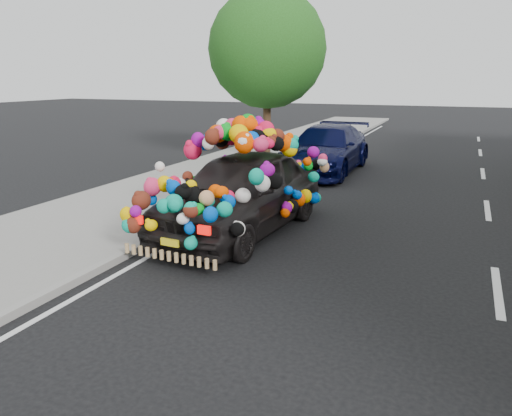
{
  "coord_description": "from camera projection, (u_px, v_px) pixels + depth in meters",
  "views": [
    {
      "loc": [
        2.92,
        -7.66,
        3.07
      ],
      "look_at": [
        -0.26,
        -0.04,
        0.89
      ],
      "focal_mm": 35.0,
      "sensor_mm": 36.0,
      "label": 1
    }
  ],
  "objects": [
    {
      "name": "navy_sedan",
      "position": [
        326.0,
        149.0,
        16.43
      ],
      "size": [
        2.17,
        5.23,
        1.51
      ],
      "primitive_type": "imported",
      "rotation": [
        0.0,
        0.0,
        -0.01
      ],
      "color": "black",
      "rests_on": "ground"
    },
    {
      "name": "ground",
      "position": [
        270.0,
        258.0,
        8.7
      ],
      "size": [
        100.0,
        100.0,
        0.0
      ],
      "primitive_type": "plane",
      "color": "black",
      "rests_on": "ground"
    },
    {
      "name": "lane_markings",
      "position": [
        498.0,
        291.0,
        7.36
      ],
      "size": [
        6.0,
        50.0,
        0.01
      ],
      "primitive_type": null,
      "color": "silver",
      "rests_on": "ground"
    },
    {
      "name": "kerb",
      "position": [
        156.0,
        238.0,
        9.56
      ],
      "size": [
        0.15,
        60.0,
        0.13
      ],
      "primitive_type": "cube",
      "color": "gray",
      "rests_on": "ground"
    },
    {
      "name": "sidewalk",
      "position": [
        76.0,
        227.0,
        10.29
      ],
      "size": [
        4.0,
        60.0,
        0.12
      ],
      "primitive_type": "cube",
      "color": "gray",
      "rests_on": "ground"
    },
    {
      "name": "plush_art_car",
      "position": [
        241.0,
        174.0,
        9.96
      ],
      "size": [
        2.65,
        5.16,
        2.29
      ],
      "rotation": [
        0.0,
        0.0,
        -0.07
      ],
      "color": "black",
      "rests_on": "ground"
    },
    {
      "name": "tree_near_sidewalk",
      "position": [
        267.0,
        49.0,
        17.57
      ],
      "size": [
        4.2,
        4.2,
        6.13
      ],
      "color": "#332114",
      "rests_on": "ground"
    }
  ]
}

